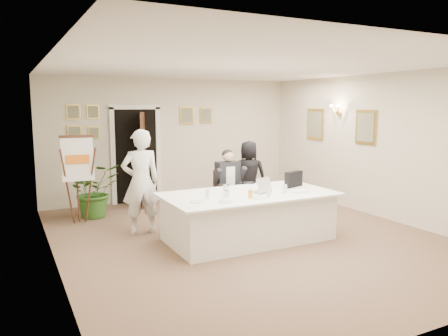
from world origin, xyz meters
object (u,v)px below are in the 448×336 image
conference_table (248,216)px  steel_jug (227,194)px  seated_man (229,186)px  standing_woman (249,176)px  laptop_bag (294,179)px  paper_stack (299,191)px  standing_man (141,182)px  flip_chart (78,184)px  oj_glass (250,194)px  laptop (260,184)px  potted_palm (94,191)px

conference_table → steel_jug: size_ratio=25.17×
seated_man → standing_woman: size_ratio=0.95×
laptop_bag → paper_stack: laptop_bag is taller
standing_man → laptop_bag: (2.43, -1.01, 0.02)m
flip_chart → oj_glass: (2.14, -2.60, 0.09)m
flip_chart → steel_jug: 3.01m
oj_glass → standing_woman: bearing=60.3°
paper_stack → laptop_bag: bearing=65.8°
standing_man → paper_stack: (2.25, -1.42, -0.11)m
standing_woman → laptop: 1.97m
conference_table → flip_chart: bearing=135.8°
standing_man → oj_glass: size_ratio=13.79×
laptop → standing_man: bearing=126.4°
standing_man → steel_jug: (0.99, -1.26, -0.07)m
standing_woman → steel_jug: (-1.50, -1.90, 0.10)m
conference_table → flip_chart: 3.25m
conference_table → standing_man: size_ratio=1.54×
potted_palm → laptop_bag: size_ratio=2.70×
standing_woman → steel_jug: 2.42m
conference_table → paper_stack: (0.79, -0.29, 0.40)m
standing_man → laptop: 2.03m
standing_man → laptop_bag: size_ratio=4.58×
laptop_bag → steel_jug: laptop_bag is taller
seated_man → paper_stack: (0.58, -1.39, 0.09)m
conference_table → standing_woman: bearing=59.7°
potted_palm → steel_jug: size_ratio=9.59×
conference_table → laptop_bag: 1.12m
seated_man → steel_jug: seated_man is taller
paper_stack → oj_glass: (-0.97, -0.07, 0.05)m
steel_jug → seated_man: bearing=61.0°
conference_table → potted_palm: (-1.96, 2.64, 0.13)m
potted_palm → oj_glass: potted_palm is taller
standing_woman → steel_jug: size_ratio=13.31×
laptop_bag → steel_jug: (-1.44, -0.25, -0.08)m
laptop_bag → potted_palm: bearing=120.6°
seated_man → standing_man: bearing=165.0°
seated_man → standing_man: size_ratio=0.78×
standing_woman → paper_stack: standing_woman is taller
laptop → oj_glass: (-0.39, -0.35, -0.07)m
paper_stack → oj_glass: size_ratio=2.28×
standing_man → steel_jug: 1.60m
flip_chart → steel_jug: bearing=-52.1°
flip_chart → laptop_bag: size_ratio=4.13×
steel_jug → laptop: bearing=9.6°
conference_table → laptop_bag: (0.98, 0.13, 0.52)m
seated_man → flip_chart: size_ratio=0.86×
seated_man → laptop: size_ratio=4.05×
paper_stack → standing_woman: bearing=83.3°
potted_palm → paper_stack: 4.03m
conference_table → seated_man: seated_man is taller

